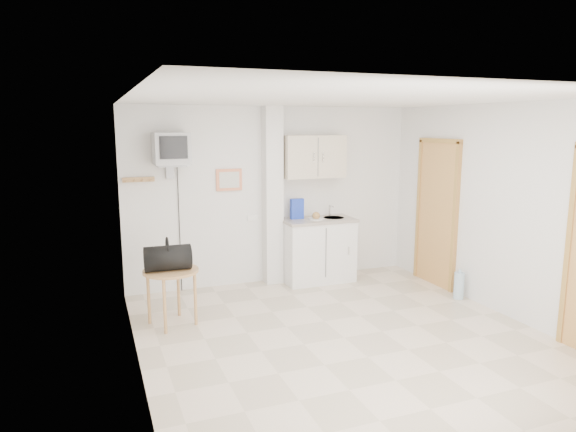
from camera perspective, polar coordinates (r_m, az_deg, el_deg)
name	(u,v)px	position (r m, az deg, el deg)	size (l,w,h in m)	color
ground	(344,338)	(5.67, 6.26, -13.29)	(4.50, 4.50, 0.00)	beige
room_envelope	(363,193)	(5.44, 8.38, 2.54)	(4.24, 4.54, 2.55)	white
kitchenette	(317,226)	(7.40, 3.20, -1.14)	(1.03, 0.58, 2.10)	white
crt_television	(171,150)	(6.71, -12.86, 7.21)	(0.44, 0.45, 2.15)	slate
round_table	(171,277)	(5.95, -12.87, -6.60)	(0.62, 0.62, 0.64)	#A87047
duffel_bag	(168,258)	(5.87, -13.22, -4.53)	(0.52, 0.30, 0.38)	black
water_bottle	(459,285)	(7.12, 18.46, -7.32)	(0.13, 0.13, 0.39)	#A4C5D8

